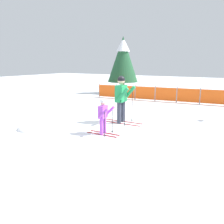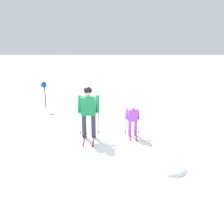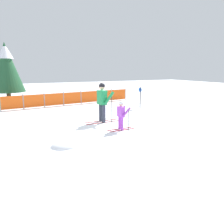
{
  "view_description": "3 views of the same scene",
  "coord_description": "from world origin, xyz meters",
  "views": [
    {
      "loc": [
        4.12,
        -7.02,
        2.3
      ],
      "look_at": [
        0.53,
        -0.89,
        0.68
      ],
      "focal_mm": 35.0,
      "sensor_mm": 36.0,
      "label": 1
    },
    {
      "loc": [
        -8.92,
        -0.59,
        3.72
      ],
      "look_at": [
        0.46,
        -0.54,
        0.86
      ],
      "focal_mm": 45.0,
      "sensor_mm": 36.0,
      "label": 2
    },
    {
      "loc": [
        -3.61,
        -8.8,
        2.44
      ],
      "look_at": [
        0.22,
        -0.86,
        0.68
      ],
      "focal_mm": 35.0,
      "sensor_mm": 36.0,
      "label": 3
    }
  ],
  "objects": [
    {
      "name": "ground_plane",
      "position": [
        0.0,
        0.0,
        0.0
      ],
      "size": [
        60.0,
        60.0,
        0.0
      ],
      "primitive_type": "plane",
      "color": "white"
    },
    {
      "name": "skier_adult",
      "position": [
        0.28,
        0.27,
        1.08
      ],
      "size": [
        1.72,
        0.77,
        1.81
      ],
      "rotation": [
        0.0,
        0.0,
        0.04
      ],
      "color": "maroon",
      "rests_on": "ground_plane"
    },
    {
      "name": "skier_child",
      "position": [
        0.43,
        -1.27,
        0.69
      ],
      "size": [
        1.11,
        0.56,
        1.18
      ],
      "rotation": [
        0.0,
        0.0,
        0.03
      ],
      "color": "maroon",
      "rests_on": "ground_plane"
    },
    {
      "name": "trail_marker",
      "position": [
        3.85,
        2.62,
        0.81
      ],
      "size": [
        0.05,
        0.28,
        1.31
      ],
      "color": "black",
      "rests_on": "ground_plane"
    },
    {
      "name": "snow_mound",
      "position": [
        -2.08,
        -2.18,
        0.0
      ],
      "size": [
        0.91,
        0.77,
        0.36
      ],
      "primitive_type": "ellipsoid",
      "color": "white",
      "rests_on": "ground_plane"
    }
  ]
}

